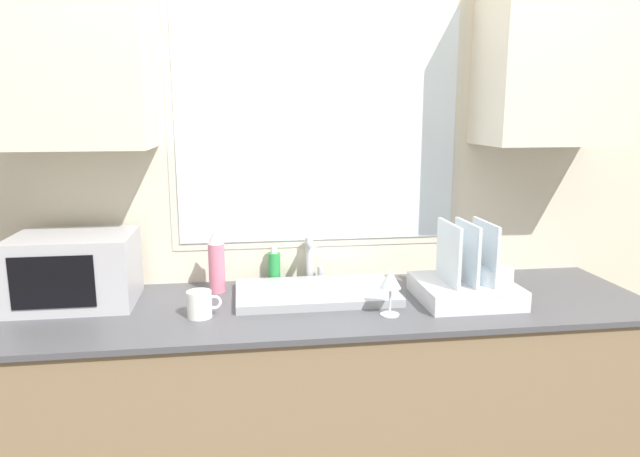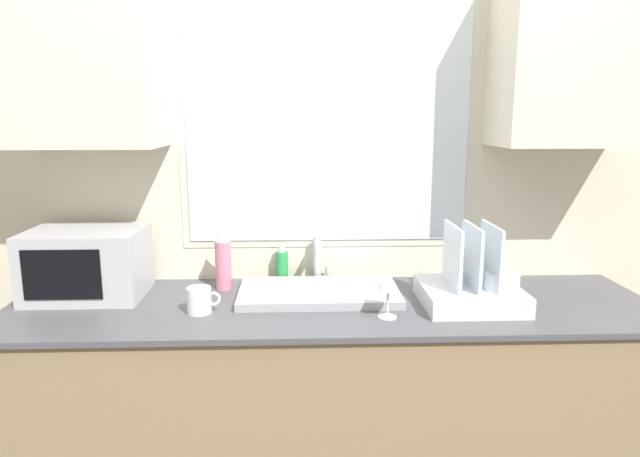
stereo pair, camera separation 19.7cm
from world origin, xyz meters
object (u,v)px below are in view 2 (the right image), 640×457
Objects in this scene: faucet at (319,257)px; dish_rack at (473,288)px; soap_bottle at (282,265)px; microwave at (87,263)px; wine_glass at (388,283)px; mug_near_sink at (200,300)px; spray_bottle at (223,258)px.

faucet is 0.53× the size of dish_rack.
faucet is 0.15m from soap_bottle.
microwave is 1.11m from wine_glass.
dish_rack is 0.35m from wine_glass.
microwave is at bearing 155.62° from mug_near_sink.
faucet is 0.71× the size of spray_bottle.
wine_glass reaches higher than soap_bottle.
mug_near_sink is (-0.05, -0.27, -0.08)m from spray_bottle.
mug_near_sink is 0.72× the size of wine_glass.
spray_bottle is (-0.91, 0.23, 0.06)m from dish_rack.
microwave is 0.50m from mug_near_sink.
spray_bottle is (-0.37, -0.07, 0.02)m from faucet.
soap_bottle is at bearing 154.90° from dish_rack.
spray_bottle is 0.68m from wine_glass.
microwave is 1.41m from dish_rack.
dish_rack is (0.54, -0.30, -0.04)m from faucet.
wine_glass reaches higher than mug_near_sink.
microwave is at bearing -171.92° from spray_bottle.
dish_rack reaches higher than spray_bottle.
faucet is 0.62m from dish_rack.
mug_near_sink is at bearing -140.62° from faucet.
spray_bottle reaches higher than faucet.
spray_bottle reaches higher than wine_glass.
soap_bottle is 0.57m from wine_glass.
dish_rack reaches higher than faucet.
spray_bottle is at bearing -168.94° from faucet.
faucet is at bearing 11.06° from spray_bottle.
spray_bottle is 1.68× the size of soap_bottle.
soap_bottle is at bearing 53.16° from mug_near_sink.
dish_rack reaches higher than wine_glass.
soap_bottle is at bearing 172.91° from faucet.
faucet reaches higher than soap_bottle.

